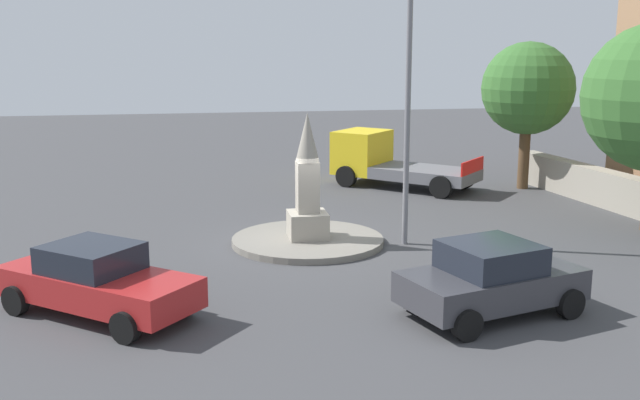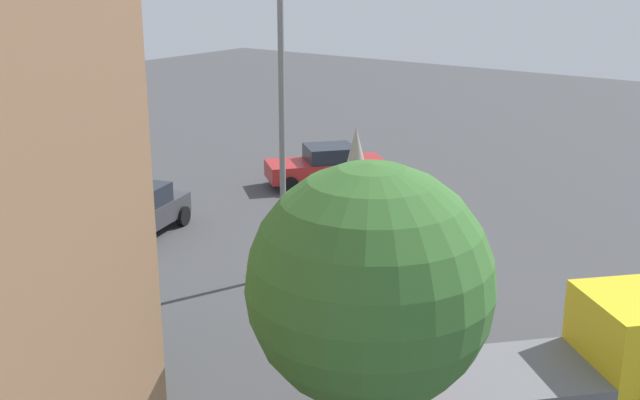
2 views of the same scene
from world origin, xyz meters
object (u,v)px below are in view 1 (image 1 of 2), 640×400
(truck_yellow_approaching, at_px, (386,161))
(car_dark_grey_parked_left, at_px, (491,279))
(streetlamp, at_px, (409,68))
(car_red_near_island, at_px, (97,280))
(tree_near_wall, at_px, (528,89))
(monument, at_px, (308,188))

(truck_yellow_approaching, bearing_deg, car_dark_grey_parked_left, -6.18)
(streetlamp, relative_size, truck_yellow_approaching, 1.49)
(car_dark_grey_parked_left, bearing_deg, truck_yellow_approaching, 173.82)
(car_red_near_island, height_order, truck_yellow_approaching, truck_yellow_approaching)
(car_dark_grey_parked_left, height_order, tree_near_wall, tree_near_wall)
(car_red_near_island, bearing_deg, car_dark_grey_parked_left, 80.02)
(streetlamp, distance_m, car_dark_grey_parked_left, 7.13)
(streetlamp, bearing_deg, car_red_near_island, -61.48)
(monument, height_order, car_dark_grey_parked_left, monument)
(car_dark_grey_parked_left, xyz_separation_m, car_red_near_island, (-1.44, -8.18, -0.03))
(car_red_near_island, xyz_separation_m, truck_yellow_approaching, (-12.94, 9.74, 0.23))
(car_dark_grey_parked_left, bearing_deg, tree_near_wall, 152.64)
(tree_near_wall, bearing_deg, streetlamp, -43.90)
(streetlamp, distance_m, tree_near_wall, 9.97)
(monument, relative_size, streetlamp, 0.43)
(streetlamp, height_order, truck_yellow_approaching, streetlamp)
(streetlamp, xyz_separation_m, tree_near_wall, (-7.14, 6.87, -1.10))
(car_red_near_island, height_order, tree_near_wall, tree_near_wall)
(monument, xyz_separation_m, car_red_near_island, (4.84, -5.27, -0.85))
(car_dark_grey_parked_left, xyz_separation_m, tree_near_wall, (-12.92, 6.69, 3.07))
(monument, height_order, truck_yellow_approaching, monument)
(monument, bearing_deg, car_red_near_island, -47.45)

